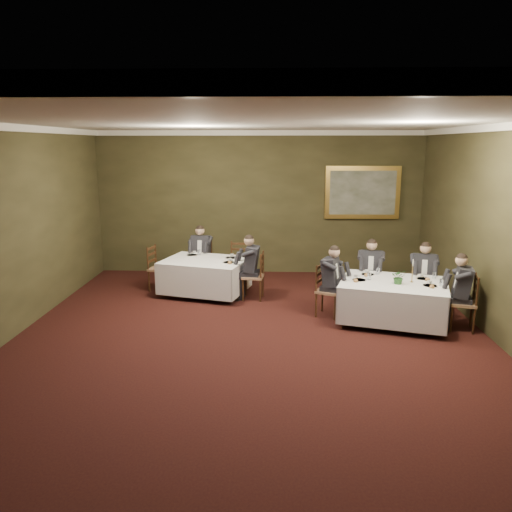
# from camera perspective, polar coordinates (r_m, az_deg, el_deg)

# --- Properties ---
(ground) EXTENTS (10.00, 10.00, 0.00)m
(ground) POSITION_cam_1_polar(r_m,az_deg,el_deg) (7.98, -0.66, -10.78)
(ground) COLOR black
(ground) RESTS_ON ground
(ceiling) EXTENTS (8.00, 10.00, 0.10)m
(ceiling) POSITION_cam_1_polar(r_m,az_deg,el_deg) (7.33, -0.74, 15.20)
(ceiling) COLOR silver
(ceiling) RESTS_ON back_wall
(back_wall) EXTENTS (8.00, 0.10, 3.50)m
(back_wall) POSITION_cam_1_polar(r_m,az_deg,el_deg) (12.40, 0.33, 6.06)
(back_wall) COLOR #2F2C17
(back_wall) RESTS_ON ground
(front_wall) EXTENTS (8.00, 0.10, 3.50)m
(front_wall) POSITION_cam_1_polar(r_m,az_deg,el_deg) (2.74, -5.57, -18.73)
(front_wall) COLOR #2F2C17
(front_wall) RESTS_ON ground
(crown_molding) EXTENTS (8.00, 10.00, 0.12)m
(crown_molding) POSITION_cam_1_polar(r_m,az_deg,el_deg) (7.33, -0.74, 14.73)
(crown_molding) COLOR white
(crown_molding) RESTS_ON back_wall
(table_main) EXTENTS (2.18, 1.88, 0.67)m
(table_main) POSITION_cam_1_polar(r_m,az_deg,el_deg) (9.37, 15.38, -4.71)
(table_main) COLOR black
(table_main) RESTS_ON ground
(table_second) EXTENTS (2.02, 1.74, 0.67)m
(table_second) POSITION_cam_1_polar(r_m,az_deg,el_deg) (10.77, -5.84, -2.06)
(table_second) COLOR black
(table_second) RESTS_ON ground
(chair_main_backleft) EXTENTS (0.52, 0.50, 1.00)m
(chair_main_backleft) POSITION_cam_1_polar(r_m,az_deg,el_deg) (10.37, 12.85, -3.86)
(chair_main_backleft) COLOR #936C4A
(chair_main_backleft) RESTS_ON ground
(diner_main_backleft) EXTENTS (0.49, 0.55, 1.35)m
(diner_main_backleft) POSITION_cam_1_polar(r_m,az_deg,el_deg) (10.30, 12.91, -2.66)
(diner_main_backleft) COLOR black
(diner_main_backleft) RESTS_ON chair_main_backleft
(chair_main_backright) EXTENTS (0.51, 0.50, 1.00)m
(chair_main_backright) POSITION_cam_1_polar(r_m,az_deg,el_deg) (10.34, 18.39, -4.25)
(chair_main_backright) COLOR #936C4A
(chair_main_backright) RESTS_ON ground
(diner_main_backright) EXTENTS (0.49, 0.55, 1.35)m
(diner_main_backright) POSITION_cam_1_polar(r_m,az_deg,el_deg) (10.26, 18.49, -3.05)
(diner_main_backright) COLOR black
(diner_main_backright) RESTS_ON chair_main_backright
(chair_main_endleft) EXTENTS (0.56, 0.57, 1.00)m
(chair_main_endleft) POSITION_cam_1_polar(r_m,az_deg,el_deg) (9.54, 8.21, -5.12)
(chair_main_endleft) COLOR #936C4A
(chair_main_endleft) RESTS_ON ground
(diner_main_endleft) EXTENTS (0.60, 0.56, 1.35)m
(diner_main_endleft) POSITION_cam_1_polar(r_m,az_deg,el_deg) (9.47, 8.32, -3.81)
(diner_main_endleft) COLOR black
(diner_main_endleft) RESTS_ON chair_main_endleft
(chair_main_endright) EXTENTS (0.52, 0.53, 1.00)m
(chair_main_endright) POSITION_cam_1_polar(r_m,az_deg,el_deg) (9.46, 22.51, -6.14)
(chair_main_endright) COLOR #936C4A
(chair_main_endright) RESTS_ON ground
(diner_main_endright) EXTENTS (0.56, 0.51, 1.35)m
(diner_main_endright) POSITION_cam_1_polar(r_m,az_deg,el_deg) (9.39, 22.56, -4.82)
(diner_main_endright) COLOR black
(diner_main_endright) RESTS_ON chair_main_endright
(chair_sec_backleft) EXTENTS (0.50, 0.48, 1.00)m
(chair_sec_backleft) POSITION_cam_1_polar(r_m,az_deg,el_deg) (11.78, -6.19, -1.62)
(chair_sec_backleft) COLOR #936C4A
(chair_sec_backleft) RESTS_ON ground
(diner_sec_backleft) EXTENTS (0.46, 0.53, 1.35)m
(diner_sec_backleft) POSITION_cam_1_polar(r_m,az_deg,el_deg) (11.72, -6.23, -0.55)
(diner_sec_backleft) COLOR black
(diner_sec_backleft) RESTS_ON chair_sec_backleft
(chair_sec_backright) EXTENTS (0.45, 0.43, 1.00)m
(chair_sec_backright) POSITION_cam_1_polar(r_m,az_deg,el_deg) (11.45, -1.94, -1.98)
(chair_sec_backright) COLOR #936C4A
(chair_sec_backright) RESTS_ON ground
(chair_sec_endright) EXTENTS (0.47, 0.49, 1.00)m
(chair_sec_endright) POSITION_cam_1_polar(r_m,az_deg,el_deg) (10.45, -0.29, -3.41)
(chair_sec_endright) COLOR #936C4A
(chair_sec_endright) RESTS_ON ground
(diner_sec_endright) EXTENTS (0.52, 0.45, 1.35)m
(diner_sec_endright) POSITION_cam_1_polar(r_m,az_deg,el_deg) (10.39, -0.36, -2.20)
(diner_sec_endright) COLOR black
(diner_sec_endright) RESTS_ON chair_sec_endright
(chair_sec_endleft) EXTENTS (0.51, 0.53, 1.00)m
(chair_sec_endleft) POSITION_cam_1_polar(r_m,az_deg,el_deg) (11.28, -10.93, -2.42)
(chair_sec_endleft) COLOR #936C4A
(chair_sec_endleft) RESTS_ON ground
(centerpiece) EXTENTS (0.29, 0.27, 0.28)m
(centerpiece) POSITION_cam_1_polar(r_m,az_deg,el_deg) (9.14, 16.02, -2.23)
(centerpiece) COLOR #2D5926
(centerpiece) RESTS_ON table_main
(candlestick) EXTENTS (0.06, 0.06, 0.43)m
(candlestick) POSITION_cam_1_polar(r_m,az_deg,el_deg) (9.32, 17.43, -1.91)
(candlestick) COLOR gold
(candlestick) RESTS_ON table_main
(place_setting_table_main) EXTENTS (0.33, 0.32, 0.14)m
(place_setting_table_main) POSITION_cam_1_polar(r_m,az_deg,el_deg) (9.72, 12.95, -1.83)
(place_setting_table_main) COLOR white
(place_setting_table_main) RESTS_ON table_main
(place_setting_table_second) EXTENTS (0.33, 0.31, 0.14)m
(place_setting_table_second) POSITION_cam_1_polar(r_m,az_deg,el_deg) (11.22, -7.04, 0.31)
(place_setting_table_second) COLOR white
(place_setting_table_second) RESTS_ON table_second
(painting) EXTENTS (1.81, 0.09, 1.28)m
(painting) POSITION_cam_1_polar(r_m,az_deg,el_deg) (12.50, 12.06, 7.10)
(painting) COLOR gold
(painting) RESTS_ON back_wall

